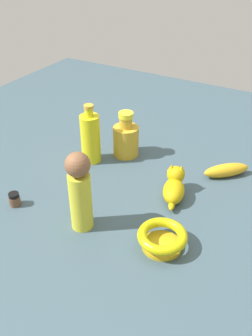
# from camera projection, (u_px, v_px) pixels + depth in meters

# --- Properties ---
(ground) EXTENTS (2.00, 2.00, 0.00)m
(ground) POSITION_uv_depth(u_px,v_px,m) (126.00, 187.00, 1.17)
(ground) COLOR #384C56
(bowl) EXTENTS (0.13, 0.13, 0.05)m
(bowl) POSITION_uv_depth(u_px,v_px,m) (162.00, 238.00, 0.93)
(bowl) COLOR gold
(bowl) RESTS_ON ground
(bottle_short) EXTENTS (0.09, 0.09, 0.17)m
(bottle_short) POSITION_uv_depth(u_px,v_px,m) (126.00, 139.00, 1.30)
(bottle_short) COLOR gold
(bottle_short) RESTS_ON ground
(person_figure_adult) EXTENTS (0.08, 0.08, 0.23)m
(person_figure_adult) POSITION_uv_depth(u_px,v_px,m) (80.00, 190.00, 0.95)
(person_figure_adult) COLOR gold
(person_figure_adult) RESTS_ON ground
(cat_figurine) EXTENTS (0.15, 0.10, 0.09)m
(cat_figurine) POSITION_uv_depth(u_px,v_px,m) (174.00, 186.00, 1.11)
(cat_figurine) COLOR #B7970C
(cat_figurine) RESTS_ON ground
(bottle_tall) EXTENTS (0.07, 0.07, 0.21)m
(bottle_tall) POSITION_uv_depth(u_px,v_px,m) (90.00, 138.00, 1.25)
(bottle_tall) COLOR yellow
(bottle_tall) RESTS_ON ground
(nail_polish_jar) EXTENTS (0.03, 0.03, 0.04)m
(nail_polish_jar) POSITION_uv_depth(u_px,v_px,m) (15.00, 199.00, 1.08)
(nail_polish_jar) COLOR brown
(nail_polish_jar) RESTS_ON ground
(banana) EXTENTS (0.14, 0.14, 0.04)m
(banana) POSITION_uv_depth(u_px,v_px,m) (226.00, 170.00, 1.20)
(banana) COLOR gold
(banana) RESTS_ON ground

